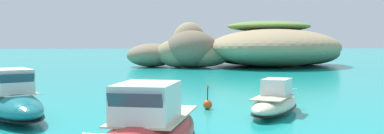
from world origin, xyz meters
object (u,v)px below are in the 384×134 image
channel_buoy (208,104)px  islet_large (275,49)px  motorboat_teal (9,102)px  motorboat_cream (275,102)px  motorboat_red (150,134)px  islet_small (185,51)px

channel_buoy → islet_large: bearing=71.0°
islet_large → motorboat_teal: islet_large is taller
motorboat_cream → motorboat_red: bearing=-126.7°
islet_large → islet_small: (-14.79, -2.83, -0.23)m
motorboat_cream → channel_buoy: (-3.61, 1.99, -0.33)m
islet_small → channel_buoy: (-0.59, -41.82, -2.13)m
islet_small → channel_buoy: islet_small is taller
islet_large → motorboat_cream: 48.14m
islet_large → motorboat_cream: (-11.77, -46.64, -2.03)m
channel_buoy → islet_small: bearing=89.2°
islet_small → motorboat_cream: islet_small is taller
motorboat_cream → channel_buoy: 4.14m
islet_large → motorboat_cream: islet_large is taller
islet_large → islet_small: islet_large is taller
islet_large → channel_buoy: 47.28m
islet_large → motorboat_cream: size_ratio=4.58×
motorboat_teal → channel_buoy: motorboat_teal is taller
motorboat_teal → motorboat_cream: bearing=1.5°
motorboat_red → motorboat_teal: bearing=131.7°
islet_large → motorboat_red: (-18.50, -55.69, -1.79)m
motorboat_teal → motorboat_cream: 14.45m
motorboat_teal → islet_large: bearing=60.9°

